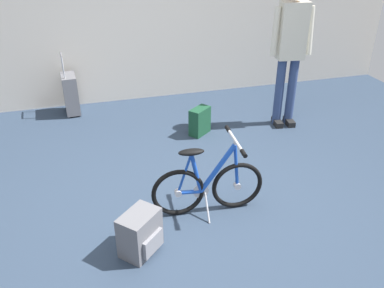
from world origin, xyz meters
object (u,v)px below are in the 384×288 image
at_px(backpack_on_floor, 199,121).
at_px(handbag_on_floor, 140,233).
at_px(folding_bike_foreground, 208,185).
at_px(visitor_near_wall, 291,44).
at_px(rolling_suitcase, 71,94).

bearing_deg(backpack_on_floor, handbag_on_floor, -119.35).
height_order(folding_bike_foreground, backpack_on_floor, folding_bike_foreground).
relative_size(visitor_near_wall, backpack_on_floor, 5.25).
xyz_separation_m(folding_bike_foreground, handbag_on_floor, (-0.66, -0.34, -0.10)).
height_order(visitor_near_wall, rolling_suitcase, visitor_near_wall).
height_order(visitor_near_wall, handbag_on_floor, visitor_near_wall).
relative_size(backpack_on_floor, handbag_on_floor, 0.89).
xyz_separation_m(rolling_suitcase, handbag_on_floor, (0.46, -2.91, -0.11)).
bearing_deg(folding_bike_foreground, rolling_suitcase, 113.57).
relative_size(rolling_suitcase, handbag_on_floor, 2.18).
xyz_separation_m(visitor_near_wall, handbag_on_floor, (-2.16, -1.83, -0.86)).
height_order(rolling_suitcase, backpack_on_floor, rolling_suitcase).
xyz_separation_m(rolling_suitcase, backpack_on_floor, (1.49, -1.07, -0.12)).
distance_m(visitor_near_wall, backpack_on_floor, 1.42).
relative_size(folding_bike_foreground, handbag_on_floor, 2.64).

